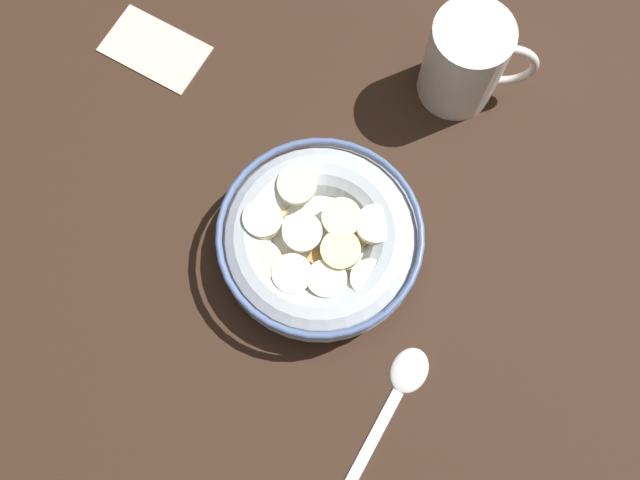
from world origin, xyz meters
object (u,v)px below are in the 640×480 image
at_px(folded_napkin, 155,49).
at_px(cereal_bowl, 320,241).
at_px(coffee_mug, 466,61).
at_px(spoon, 401,387).

bearing_deg(folded_napkin, cereal_bowl, -44.94).
xyz_separation_m(cereal_bowl, folded_napkin, (-0.19, 0.19, -0.03)).
distance_m(coffee_mug, folded_napkin, 0.31).
bearing_deg(spoon, cereal_bowl, 125.92).
bearing_deg(spoon, coffee_mug, 84.05).
bearing_deg(coffee_mug, folded_napkin, 178.52).
bearing_deg(cereal_bowl, coffee_mug, 57.51).
bearing_deg(spoon, folded_napkin, 131.87).
xyz_separation_m(spoon, coffee_mug, (0.03, 0.30, 0.05)).
height_order(cereal_bowl, folded_napkin, cereal_bowl).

